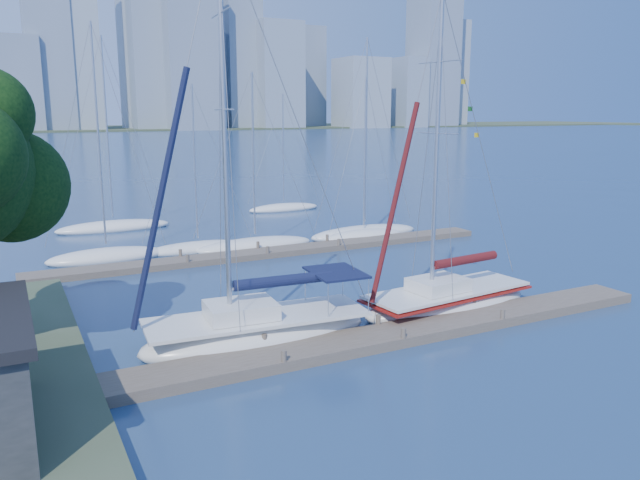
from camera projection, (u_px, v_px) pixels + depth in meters
name	position (u px, v px, depth m)	size (l,w,h in m)	color
ground	(390.00, 340.00, 24.75)	(700.00, 700.00, 0.00)	navy
near_dock	(390.00, 336.00, 24.71)	(26.00, 2.00, 0.40)	brown
far_dock	(277.00, 252.00, 39.56)	(30.00, 1.80, 0.36)	brown
far_shore	(28.00, 130.00, 303.85)	(800.00, 100.00, 1.50)	#38472D
sailboat_navy	(257.00, 313.00, 24.29)	(9.54, 3.76, 16.10)	silver
sailboat_maroon	(448.00, 287.00, 28.27)	(8.93, 3.70, 14.34)	silver
bg_boat_0	(107.00, 256.00, 37.94)	(7.40, 4.36, 14.29)	silver
bg_boat_1	(198.00, 248.00, 40.49)	(7.19, 2.93, 10.84)	silver
bg_boat_2	(255.00, 245.00, 41.11)	(8.30, 3.93, 11.69)	silver
bg_boat_3	(364.00, 235.00, 44.39)	(6.63, 3.32, 11.60)	silver
bg_boat_4	(364.00, 233.00, 45.22)	(8.84, 3.32, 14.25)	silver
bg_boat_6	(114.00, 227.00, 47.60)	(8.74, 3.91, 14.65)	silver
bg_boat_7	(284.00, 208.00, 57.13)	(6.94, 2.57, 10.75)	silver
skyline	(69.00, 50.00, 279.15)	(504.39, 51.31, 117.73)	#8290A8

